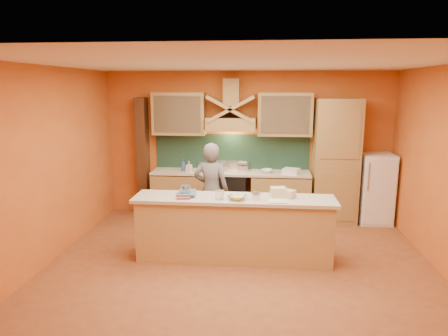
# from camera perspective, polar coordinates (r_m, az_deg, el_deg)

# --- Properties ---
(floor) EXTENTS (5.50, 5.00, 0.01)m
(floor) POSITION_cam_1_polar(r_m,az_deg,el_deg) (5.80, 2.20, -14.07)
(floor) COLOR #92592D
(floor) RESTS_ON ground
(ceiling) EXTENTS (5.50, 5.00, 0.01)m
(ceiling) POSITION_cam_1_polar(r_m,az_deg,el_deg) (5.24, 2.44, 14.77)
(ceiling) COLOR white
(ceiling) RESTS_ON wall_back
(wall_back) EXTENTS (5.50, 0.02, 2.80)m
(wall_back) POSITION_cam_1_polar(r_m,az_deg,el_deg) (7.80, 3.34, 3.38)
(wall_back) COLOR #CE6828
(wall_back) RESTS_ON floor
(wall_front) EXTENTS (5.50, 0.02, 2.80)m
(wall_front) POSITION_cam_1_polar(r_m,az_deg,el_deg) (2.95, -0.45, -10.43)
(wall_front) COLOR #CE6828
(wall_front) RESTS_ON floor
(wall_left) EXTENTS (0.02, 5.00, 2.80)m
(wall_left) POSITION_cam_1_polar(r_m,az_deg,el_deg) (6.14, -24.27, 0.14)
(wall_left) COLOR #CE6828
(wall_left) RESTS_ON floor
(base_cabinet_left) EXTENTS (1.10, 0.60, 0.86)m
(base_cabinet_left) POSITION_cam_1_polar(r_m,az_deg,el_deg) (7.85, -6.00, -3.84)
(base_cabinet_left) COLOR #A2814A
(base_cabinet_left) RESTS_ON floor
(base_cabinet_right) EXTENTS (1.10, 0.60, 0.86)m
(base_cabinet_right) POSITION_cam_1_polar(r_m,az_deg,el_deg) (7.71, 8.01, -4.18)
(base_cabinet_right) COLOR #A2814A
(base_cabinet_right) RESTS_ON floor
(counter_top) EXTENTS (3.00, 0.62, 0.04)m
(counter_top) POSITION_cam_1_polar(r_m,az_deg,el_deg) (7.61, 0.95, -0.63)
(counter_top) COLOR beige
(counter_top) RESTS_ON base_cabinet_left
(stove) EXTENTS (0.60, 0.58, 0.90)m
(stove) POSITION_cam_1_polar(r_m,az_deg,el_deg) (7.72, 0.94, -3.89)
(stove) COLOR black
(stove) RESTS_ON floor
(backsplash) EXTENTS (3.00, 0.03, 0.70)m
(backsplash) POSITION_cam_1_polar(r_m,az_deg,el_deg) (7.83, 1.12, 2.31)
(backsplash) COLOR #173328
(backsplash) RESTS_ON wall_back
(range_hood) EXTENTS (0.92, 0.50, 0.24)m
(range_hood) POSITION_cam_1_polar(r_m,az_deg,el_deg) (7.52, 1.00, 6.32)
(range_hood) COLOR #A2814A
(range_hood) RESTS_ON wall_back
(hood_chimney) EXTENTS (0.30, 0.30, 0.50)m
(hood_chimney) POSITION_cam_1_polar(r_m,az_deg,el_deg) (7.59, 1.08, 10.75)
(hood_chimney) COLOR #A2814A
(hood_chimney) RESTS_ON wall_back
(upper_cabinet_left) EXTENTS (1.00, 0.35, 0.80)m
(upper_cabinet_left) POSITION_cam_1_polar(r_m,az_deg,el_deg) (7.73, -6.43, 7.72)
(upper_cabinet_left) COLOR #A2814A
(upper_cabinet_left) RESTS_ON wall_back
(upper_cabinet_right) EXTENTS (1.00, 0.35, 0.80)m
(upper_cabinet_right) POSITION_cam_1_polar(r_m,az_deg,el_deg) (7.57, 8.69, 7.59)
(upper_cabinet_right) COLOR #A2814A
(upper_cabinet_right) RESTS_ON wall_back
(pantry_column) EXTENTS (0.80, 0.60, 2.30)m
(pantry_column) POSITION_cam_1_polar(r_m,az_deg,el_deg) (7.66, 15.65, 0.93)
(pantry_column) COLOR #A2814A
(pantry_column) RESTS_ON floor
(fridge) EXTENTS (0.58, 0.60, 1.30)m
(fridge) POSITION_cam_1_polar(r_m,az_deg,el_deg) (7.94, 20.79, -2.74)
(fridge) COLOR white
(fridge) RESTS_ON floor
(trim_column_left) EXTENTS (0.20, 0.30, 2.30)m
(trim_column_left) POSITION_cam_1_polar(r_m,az_deg,el_deg) (8.04, -11.50, 1.60)
(trim_column_left) COLOR #472816
(trim_column_left) RESTS_ON floor
(island_body) EXTENTS (2.80, 0.55, 0.88)m
(island_body) POSITION_cam_1_polar(r_m,az_deg,el_deg) (5.91, 1.42, -8.92)
(island_body) COLOR tan
(island_body) RESTS_ON floor
(island_top) EXTENTS (2.90, 0.62, 0.05)m
(island_top) POSITION_cam_1_polar(r_m,az_deg,el_deg) (5.75, 1.44, -4.44)
(island_top) COLOR beige
(island_top) RESTS_ON island_body
(person) EXTENTS (0.63, 0.45, 1.62)m
(person) POSITION_cam_1_polar(r_m,az_deg,el_deg) (6.65, -1.83, -3.25)
(person) COLOR slate
(person) RESTS_ON floor
(pot_large) EXTENTS (0.25, 0.25, 0.15)m
(pot_large) POSITION_cam_1_polar(r_m,az_deg,el_deg) (7.64, -0.36, -0.01)
(pot_large) COLOR #ACACB3
(pot_large) RESTS_ON stove
(pot_small) EXTENTS (0.22, 0.22, 0.13)m
(pot_small) POSITION_cam_1_polar(r_m,az_deg,el_deg) (7.70, 2.76, -0.01)
(pot_small) COLOR #BAB9C1
(pot_small) RESTS_ON stove
(soap_bottle_a) EXTENTS (0.12, 0.12, 0.21)m
(soap_bottle_a) POSITION_cam_1_polar(r_m,az_deg,el_deg) (7.56, -5.02, 0.19)
(soap_bottle_a) COLOR beige
(soap_bottle_a) RESTS_ON counter_top
(soap_bottle_b) EXTENTS (0.10, 0.11, 0.22)m
(soap_bottle_b) POSITION_cam_1_polar(r_m,az_deg,el_deg) (7.69, -5.85, 0.43)
(soap_bottle_b) COLOR #305284
(soap_bottle_b) RESTS_ON counter_top
(bowl_back) EXTENTS (0.27, 0.27, 0.07)m
(bowl_back) POSITION_cam_1_polar(r_m,az_deg,el_deg) (7.53, 6.14, -0.42)
(bowl_back) COLOR silver
(bowl_back) RESTS_ON counter_top
(dish_rack) EXTENTS (0.35, 0.32, 0.10)m
(dish_rack) POSITION_cam_1_polar(r_m,az_deg,el_deg) (7.48, 9.58, -0.45)
(dish_rack) COLOR white
(dish_rack) RESTS_ON counter_top
(book_lower) EXTENTS (0.26, 0.31, 0.03)m
(book_lower) POSITION_cam_1_polar(r_m,az_deg,el_deg) (5.77, -6.85, -4.07)
(book_lower) COLOR #B34340
(book_lower) RESTS_ON island_top
(book_upper) EXTENTS (0.30, 0.39, 0.03)m
(book_upper) POSITION_cam_1_polar(r_m,az_deg,el_deg) (5.88, -6.55, -3.57)
(book_upper) COLOR #40658E
(book_upper) RESTS_ON island_top
(jar_large) EXTENTS (0.16, 0.16, 0.16)m
(jar_large) POSITION_cam_1_polar(r_m,az_deg,el_deg) (5.82, -5.50, -3.24)
(jar_large) COLOR silver
(jar_large) RESTS_ON island_top
(jar_small) EXTENTS (0.14, 0.14, 0.13)m
(jar_small) POSITION_cam_1_polar(r_m,az_deg,el_deg) (5.63, -0.62, -3.86)
(jar_small) COLOR white
(jar_small) RESTS_ON island_top
(kitchen_scale) EXTENTS (0.12, 0.12, 0.09)m
(kitchen_scale) POSITION_cam_1_polar(r_m,az_deg,el_deg) (5.62, 4.59, -4.10)
(kitchen_scale) COLOR white
(kitchen_scale) RESTS_ON island_top
(mixing_bowl) EXTENTS (0.33, 0.33, 0.06)m
(mixing_bowl) POSITION_cam_1_polar(r_m,az_deg,el_deg) (5.62, 1.86, -4.23)
(mixing_bowl) COLOR white
(mixing_bowl) RESTS_ON island_top
(cloth) EXTENTS (0.27, 0.21, 0.02)m
(cloth) POSITION_cam_1_polar(r_m,az_deg,el_deg) (5.56, 7.67, -4.75)
(cloth) COLOR beige
(cloth) RESTS_ON island_top
(grocery_bag_a) EXTENTS (0.24, 0.21, 0.14)m
(grocery_bag_a) POSITION_cam_1_polar(r_m,az_deg,el_deg) (5.81, 7.76, -3.43)
(grocery_bag_a) COLOR beige
(grocery_bag_a) RESTS_ON island_top
(grocery_bag_b) EXTENTS (0.23, 0.22, 0.11)m
(grocery_bag_b) POSITION_cam_1_polar(r_m,az_deg,el_deg) (5.79, 9.15, -3.65)
(grocery_bag_b) COLOR beige
(grocery_bag_b) RESTS_ON island_top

